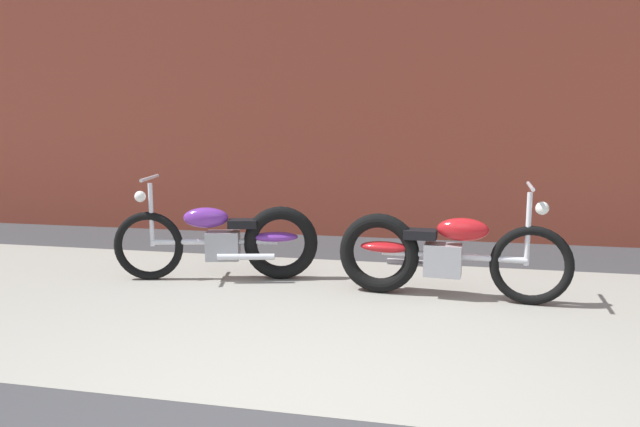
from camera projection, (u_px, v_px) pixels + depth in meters
name	position (u px, v px, depth m)	size (l,w,h in m)	color
ground_plane	(301.00, 415.00, 2.95)	(80.00, 80.00, 0.00)	#38383A
sidewalk_slab	(352.00, 310.00, 4.64)	(36.00, 3.50, 0.01)	gray
brick_building_wall	(392.00, 63.00, 7.63)	(36.00, 0.50, 4.73)	brown
motorcycle_purple	(231.00, 240.00, 5.56)	(1.98, 0.72, 1.03)	black
motorcycle_red	(434.00, 253.00, 4.98)	(2.01, 0.58, 1.03)	black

